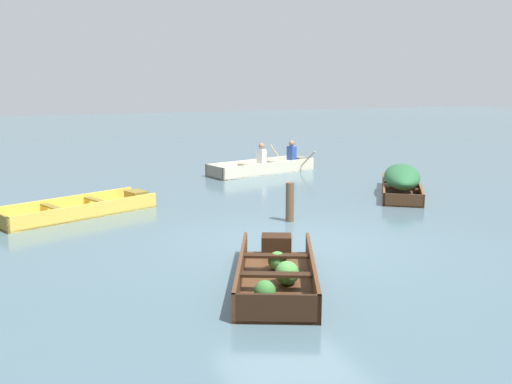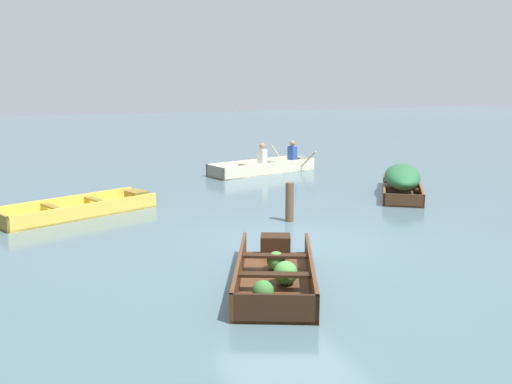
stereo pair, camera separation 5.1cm
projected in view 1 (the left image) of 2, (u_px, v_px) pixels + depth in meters
The scene contains 6 objects.
ground_plane at pixel (295, 244), 10.03m from camera, with size 80.00×80.00×0.00m, color #47606B.
dinghy_dark_varnish_foreground at pixel (277, 272), 8.15m from camera, with size 2.09×2.97×0.38m.
skiff_wooden_brown_near_moored at pixel (402, 179), 14.28m from camera, with size 2.41×2.99×0.73m.
skiff_yellow_mid_moored at pixel (83, 209), 12.26m from camera, with size 3.48×2.27×0.32m.
rowboat_cream_with_crew at pixel (267, 166), 17.73m from camera, with size 3.62×2.33×0.93m.
mooring_post at pixel (290, 202), 11.58m from camera, with size 0.17×0.17×0.80m, color brown.
Camera 1 is at (-4.18, -8.73, 2.86)m, focal length 40.00 mm.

